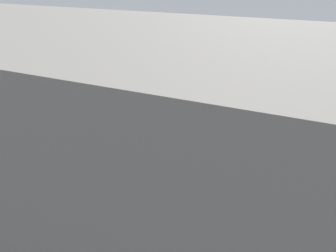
{
  "coord_description": "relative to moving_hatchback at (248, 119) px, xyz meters",
  "views": [
    {
      "loc": [
        -3.0,
        11.78,
        6.41
      ],
      "look_at": [
        1.84,
        1.36,
        0.9
      ],
      "focal_mm": 35.0,
      "sensor_mm": 36.0,
      "label": 1
    }
  ],
  "objects": [
    {
      "name": "fire_hydrant",
      "position": [
        4.9,
        3.28,
        -0.63
      ],
      "size": [
        0.42,
        0.31,
        0.8
      ],
      "color": "gold",
      "rests_on": "ground"
    },
    {
      "name": "metal_railing",
      "position": [
        -0.35,
        5.85,
        -0.28
      ],
      "size": [
        10.65,
        0.04,
        1.05
      ],
      "color": "#B7BABF",
      "rests_on": "ground"
    },
    {
      "name": "sign_post",
      "position": [
        5.9,
        4.1,
        0.55
      ],
      "size": [
        0.07,
        0.44,
        2.4
      ],
      "color": "#4C4C51",
      "rests_on": "ground"
    },
    {
      "name": "ground_plane",
      "position": [
        0.91,
        0.34,
        -1.03
      ],
      "size": [
        60.0,
        60.0,
        0.0
      ],
      "primitive_type": "plane",
      "color": "black"
    },
    {
      "name": "kerb_strip",
      "position": [
        0.91,
        4.54,
        -1.01
      ],
      "size": [
        24.0,
        3.2,
        0.04
      ],
      "primitive_type": "cube",
      "color": "gray",
      "rests_on": "ground"
    },
    {
      "name": "pedestrian",
      "position": [
        5.95,
        2.9,
        -0.07
      ],
      "size": [
        0.35,
        0.54,
        1.62
      ],
      "color": "#1E8C4C",
      "rests_on": "ground"
    },
    {
      "name": "moving_hatchback",
      "position": [
        0.0,
        0.0,
        0.0
      ],
      "size": [
        3.98,
        1.89,
        2.06
      ],
      "color": "yellow",
      "rests_on": "ground"
    }
  ]
}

